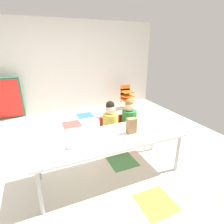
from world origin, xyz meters
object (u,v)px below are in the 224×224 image
object	(u,v)px
seated_child_middle_seat	(129,119)
paper_plate_center_table	(102,136)
craft_table	(110,140)
folded_activity_table	(2,100)
seated_child_near_camera	(110,122)
kid_chair_orange_stack	(127,95)
donut_powdered_on_plate	(70,147)
paper_bag_brown	(131,126)
paper_plate_near_edge	(70,148)

from	to	relation	value
seated_child_middle_seat	paper_plate_center_table	distance (m)	0.91
craft_table	paper_plate_center_table	size ratio (longest dim) A/B	11.44
craft_table	folded_activity_table	size ratio (longest dim) A/B	1.90
craft_table	seated_child_near_camera	world-z (taller)	seated_child_near_camera
folded_activity_table	paper_plate_center_table	size ratio (longest dim) A/B	6.04
seated_child_near_camera	paper_plate_center_table	xyz separation A→B (m)	(-0.36, -0.55, 0.07)
kid_chair_orange_stack	donut_powdered_on_plate	distance (m)	3.45
craft_table	donut_powdered_on_plate	distance (m)	0.56
paper_bag_brown	paper_plate_center_table	size ratio (longest dim) A/B	1.22
craft_table	seated_child_middle_seat	bearing A→B (deg)	43.83
seated_child_near_camera	donut_powdered_on_plate	world-z (taller)	seated_child_near_camera
kid_chair_orange_stack	paper_plate_center_table	bearing A→B (deg)	-124.26
paper_bag_brown	paper_plate_center_table	bearing A→B (deg)	172.78
seated_child_near_camera	paper_plate_center_table	distance (m)	0.66
folded_activity_table	seated_child_near_camera	bearing A→B (deg)	-51.53
paper_plate_near_edge	paper_plate_center_table	bearing A→B (deg)	14.62
seated_child_middle_seat	paper_bag_brown	size ratio (longest dim) A/B	4.17
donut_powdered_on_plate	paper_bag_brown	bearing A→B (deg)	4.32
craft_table	paper_plate_center_table	world-z (taller)	paper_plate_center_table
paper_bag_brown	paper_plate_near_edge	xyz separation A→B (m)	(-0.87, -0.07, -0.11)
paper_plate_near_edge	paper_plate_center_table	size ratio (longest dim) A/B	1.00
kid_chair_orange_stack	paper_plate_near_edge	distance (m)	3.45
kid_chair_orange_stack	paper_plate_near_edge	world-z (taller)	kid_chair_orange_stack
seated_child_near_camera	folded_activity_table	world-z (taller)	folded_activity_table
craft_table	donut_powdered_on_plate	xyz separation A→B (m)	(-0.55, -0.08, 0.07)
craft_table	paper_plate_near_edge	world-z (taller)	paper_plate_near_edge
seated_child_near_camera	donut_powdered_on_plate	distance (m)	1.06
craft_table	donut_powdered_on_plate	world-z (taller)	donut_powdered_on_plate
kid_chair_orange_stack	paper_plate_center_table	xyz separation A→B (m)	(-1.73, -2.54, 0.23)
paper_bag_brown	paper_plate_center_table	distance (m)	0.43
seated_child_middle_seat	paper_bag_brown	xyz separation A→B (m)	(-0.30, -0.61, 0.17)
kid_chair_orange_stack	paper_bag_brown	bearing A→B (deg)	-116.87
seated_child_middle_seat	paper_plate_near_edge	size ratio (longest dim) A/B	5.10
kid_chair_orange_stack	folded_activity_table	xyz separation A→B (m)	(-3.24, 0.36, 0.14)
kid_chair_orange_stack	folded_activity_table	distance (m)	3.26
kid_chair_orange_stack	craft_table	bearing A→B (deg)	-122.34
paper_bag_brown	donut_powdered_on_plate	distance (m)	0.88
paper_plate_near_edge	seated_child_middle_seat	bearing A→B (deg)	29.91
craft_table	paper_bag_brown	distance (m)	0.36
folded_activity_table	paper_plate_center_table	xyz separation A→B (m)	(1.51, -2.90, 0.08)
seated_child_near_camera	paper_plate_near_edge	xyz separation A→B (m)	(-0.81, -0.67, 0.07)
craft_table	paper_plate_near_edge	xyz separation A→B (m)	(-0.55, -0.08, 0.05)
paper_plate_center_table	seated_child_near_camera	bearing A→B (deg)	57.36
paper_bag_brown	paper_plate_center_table	world-z (taller)	paper_bag_brown
seated_child_middle_seat	folded_activity_table	size ratio (longest dim) A/B	0.84
craft_table	donut_powdered_on_plate	size ratio (longest dim) A/B	18.61
kid_chair_orange_stack	seated_child_middle_seat	bearing A→B (deg)	-117.08
seated_child_near_camera	folded_activity_table	bearing A→B (deg)	128.47
donut_powdered_on_plate	paper_plate_near_edge	bearing A→B (deg)	0.00
paper_bag_brown	paper_plate_center_table	xyz separation A→B (m)	(-0.42, 0.05, -0.11)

